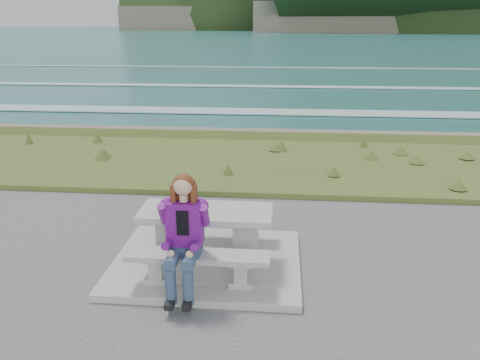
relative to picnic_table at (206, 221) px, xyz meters
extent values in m
cube|color=gray|center=(0.00, 0.00, -0.63)|extent=(2.60, 2.10, 0.10)
cube|color=gray|center=(-0.54, 0.00, -0.54)|extent=(0.62, 0.12, 0.08)
cube|color=gray|center=(-0.54, 0.00, -0.25)|extent=(0.34, 0.09, 0.51)
cube|color=gray|center=(-0.54, 0.00, 0.05)|extent=(0.62, 0.12, 0.08)
cube|color=gray|center=(0.54, 0.00, -0.54)|extent=(0.62, 0.12, 0.08)
cube|color=gray|center=(0.54, 0.00, -0.25)|extent=(0.34, 0.09, 0.51)
cube|color=gray|center=(0.54, 0.00, 0.05)|extent=(0.62, 0.12, 0.08)
cube|color=gray|center=(0.00, 0.00, 0.13)|extent=(1.80, 0.75, 0.08)
cube|color=gray|center=(-0.54, -0.70, -0.54)|extent=(0.30, 0.12, 0.08)
cube|color=gray|center=(-0.54, -0.70, -0.39)|extent=(0.17, 0.09, 0.22)
cube|color=gray|center=(-0.54, -0.70, -0.24)|extent=(0.30, 0.12, 0.08)
cube|color=gray|center=(0.54, -0.70, -0.54)|extent=(0.30, 0.12, 0.08)
cube|color=gray|center=(0.54, -0.70, -0.39)|extent=(0.17, 0.09, 0.22)
cube|color=gray|center=(0.54, -0.70, -0.24)|extent=(0.30, 0.12, 0.08)
cube|color=gray|center=(0.00, -0.70, -0.17)|extent=(1.80, 0.35, 0.07)
cube|color=gray|center=(-0.54, 0.70, -0.54)|extent=(0.30, 0.12, 0.08)
cube|color=gray|center=(-0.54, 0.70, -0.39)|extent=(0.17, 0.09, 0.22)
cube|color=gray|center=(-0.54, 0.70, -0.24)|extent=(0.30, 0.12, 0.08)
cube|color=gray|center=(0.54, 0.70, -0.54)|extent=(0.30, 0.12, 0.08)
cube|color=gray|center=(0.54, 0.70, -0.39)|extent=(0.17, 0.09, 0.22)
cube|color=gray|center=(0.54, 0.70, -0.24)|extent=(0.30, 0.12, 0.08)
cube|color=gray|center=(0.00, 0.70, -0.17)|extent=(1.80, 0.35, 0.07)
cube|color=#3B5720|center=(0.00, 5.00, -0.68)|extent=(160.00, 4.50, 0.22)
cube|color=#5E5846|center=(0.00, 7.90, -0.68)|extent=(160.00, 0.80, 2.20)
plane|color=#225E61|center=(0.00, 430.00, -2.48)|extent=(1600.00, 1600.00, 0.00)
cube|color=silver|center=(0.00, 14.00, -2.42)|extent=(220.00, 3.00, 0.06)
cube|color=silver|center=(0.00, 22.00, -2.42)|extent=(220.00, 2.00, 0.06)
cube|color=silver|center=(0.00, 34.00, -2.42)|extent=(220.00, 1.40, 0.06)
cube|color=silver|center=(0.00, 52.00, -2.42)|extent=(220.00, 1.00, 0.06)
cube|color=#5E5846|center=(-40.00, 440.00, 6.52)|extent=(201.55, 149.04, 18.00)
ellipsoid|color=black|center=(-40.00, 440.00, 9.52)|extent=(211.86, 162.91, 132.23)
cube|color=navy|center=(-0.15, -0.93, -0.30)|extent=(0.39, 0.74, 0.57)
cube|color=#66107C|center=(-0.14, -0.68, 0.27)|extent=(0.43, 0.25, 0.56)
sphere|color=#DBAB89|center=(-0.14, -0.70, 0.75)|extent=(0.24, 0.24, 0.24)
sphere|color=#522412|center=(-0.14, -0.67, 0.76)|extent=(0.26, 0.26, 0.26)
camera|label=1|loc=(1.00, -5.83, 2.57)|focal=35.00mm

